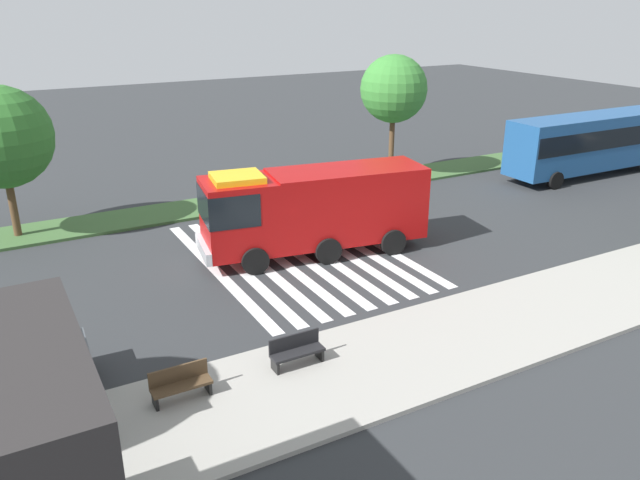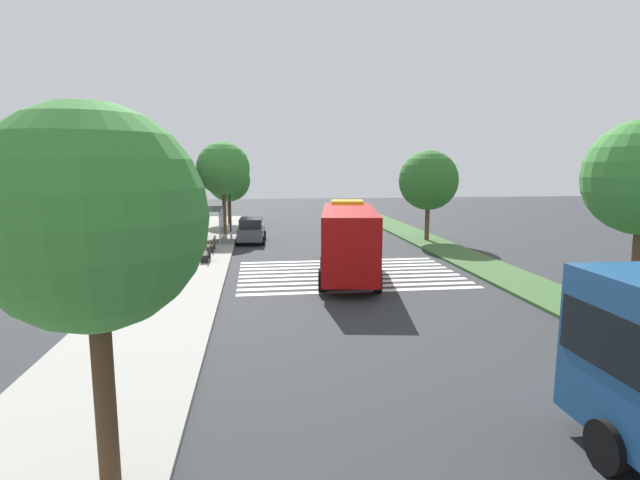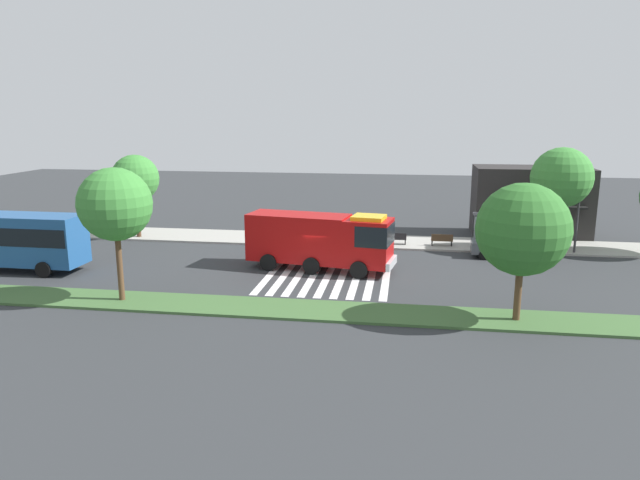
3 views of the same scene
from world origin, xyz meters
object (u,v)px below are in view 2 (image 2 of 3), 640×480
object	(u,v)px
bench_west_of_shelter	(207,253)
bench_near_shelter	(212,244)
median_tree_west	(429,180)
sidewalk_tree_center	(229,180)
bus_stop_shelter	(217,218)
sidewalk_tree_west	(223,169)
street_lamp	(229,186)
fire_truck	(348,237)
parked_car_mid	(251,230)
sidewalk_tree_far_west	(92,219)

from	to	relation	value
bench_west_of_shelter	bench_near_shelter	bearing A→B (deg)	0.00
median_tree_west	sidewalk_tree_center	bearing A→B (deg)	50.10
bus_stop_shelter	sidewalk_tree_west	size ratio (longest dim) A/B	0.47
sidewalk_tree_west	bench_west_of_shelter	bearing A→B (deg)	178.35
sidewalk_tree_center	street_lamp	bearing A→B (deg)	-176.32
fire_truck	sidewalk_tree_west	bearing A→B (deg)	33.59
bench_near_shelter	street_lamp	bearing A→B (deg)	-4.52
street_lamp	median_tree_west	distance (m)	16.25
sidewalk_tree_west	parked_car_mid	bearing A→B (deg)	-150.48
fire_truck	bench_near_shelter	xyz separation A→B (m)	(7.85, 7.60, -1.47)
sidewalk_tree_far_west	median_tree_west	world-z (taller)	median_tree_west
sidewalk_tree_center	median_tree_west	xyz separation A→B (m)	(-12.76, -15.26, 0.31)
bus_stop_shelter	sidewalk_tree_center	size ratio (longest dim) A/B	0.57
bus_stop_shelter	street_lamp	size ratio (longest dim) A/B	0.54
bench_west_of_shelter	fire_truck	bearing A→B (deg)	-120.15
bench_west_of_shelter	street_lamp	bearing A→B (deg)	-3.30
parked_car_mid	bench_near_shelter	world-z (taller)	parked_car_mid
parked_car_mid	median_tree_west	xyz separation A→B (m)	(-1.47, -13.07, 3.65)
sidewalk_tree_far_west	sidewalk_tree_west	world-z (taller)	sidewalk_tree_west
fire_truck	sidewalk_tree_center	size ratio (longest dim) A/B	1.57
bus_stop_shelter	street_lamp	world-z (taller)	street_lamp
sidewalk_tree_center	sidewalk_tree_far_west	bearing A→B (deg)	-180.00
bus_stop_shelter	sidewalk_tree_center	world-z (taller)	sidewalk_tree_center
sidewalk_tree_west	median_tree_west	distance (m)	16.19
parked_car_mid	bench_near_shelter	xyz separation A→B (m)	(-4.19, 2.53, -0.34)
street_lamp	sidewalk_tree_west	xyz separation A→B (m)	(-1.20, 0.40, 1.45)
bench_near_shelter	street_lamp	size ratio (longest dim) A/B	0.25
fire_truck	bench_near_shelter	size ratio (longest dim) A/B	6.08
parked_car_mid	median_tree_west	size ratio (longest dim) A/B	0.73
bench_west_of_shelter	sidewalk_tree_west	xyz separation A→B (m)	(11.51, -0.33, 4.83)
bench_near_shelter	median_tree_west	size ratio (longest dim) A/B	0.24
bench_near_shelter	sidewalk_tree_west	bearing A→B (deg)	-2.36
parked_car_mid	sidewalk_tree_far_west	world-z (taller)	sidewalk_tree_far_west
bus_stop_shelter	sidewalk_tree_center	distance (m)	11.73
bench_near_shelter	median_tree_west	bearing A→B (deg)	-80.12
bench_west_of_shelter	sidewalk_tree_far_west	distance (m)	20.98
bench_west_of_shelter	median_tree_west	world-z (taller)	median_tree_west
parked_car_mid	sidewalk_tree_west	world-z (taller)	sidewalk_tree_west
fire_truck	sidewalk_tree_west	xyz separation A→B (m)	(15.92, 7.26, 3.36)
street_lamp	parked_car_mid	bearing A→B (deg)	-160.52
parked_car_mid	street_lamp	distance (m)	6.19
bench_west_of_shelter	sidewalk_tree_center	bearing A→B (deg)	-1.01
bus_stop_shelter	sidewalk_tree_far_west	distance (m)	28.15
parked_car_mid	sidewalk_tree_far_west	distance (m)	28.53
street_lamp	sidewalk_tree_center	distance (m)	6.23
street_lamp	sidewalk_tree_far_west	size ratio (longest dim) A/B	0.99
parked_car_mid	bench_west_of_shelter	xyz separation A→B (m)	(-7.63, 2.53, -0.34)
street_lamp	sidewalk_tree_center	size ratio (longest dim) A/B	1.05
sidewalk_tree_far_west	sidewalk_tree_center	size ratio (longest dim) A/B	1.06
bench_west_of_shelter	sidewalk_tree_west	size ratio (longest dim) A/B	0.22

